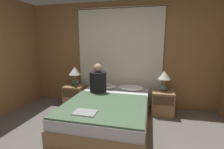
{
  "coord_description": "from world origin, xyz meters",
  "views": [
    {
      "loc": [
        0.75,
        -1.84,
        1.56
      ],
      "look_at": [
        0.0,
        1.28,
        0.92
      ],
      "focal_mm": 26.0,
      "sensor_mm": 36.0,
      "label": 1
    }
  ],
  "objects": [
    {
      "name": "bed",
      "position": [
        0.0,
        0.98,
        0.23
      ],
      "size": [
        1.49,
        1.98,
        0.47
      ],
      "color": "#99754C",
      "rests_on": "ground_plane"
    },
    {
      "name": "laptop_on_bed",
      "position": [
        -0.19,
        0.31,
        0.51
      ],
      "size": [
        0.35,
        0.25,
        0.02
      ],
      "color": "#9EA0A5",
      "rests_on": "blanket_on_bed"
    },
    {
      "name": "pillow_right",
      "position": [
        0.33,
        1.78,
        0.53
      ],
      "size": [
        0.6,
        0.31,
        0.12
      ],
      "color": "white",
      "rests_on": "bed"
    },
    {
      "name": "lamp_left",
      "position": [
        -1.04,
        1.74,
        0.81
      ],
      "size": [
        0.28,
        0.28,
        0.46
      ],
      "color": "slate",
      "rests_on": "nightstand_left"
    },
    {
      "name": "beer_bottle_on_left_stand",
      "position": [
        -0.95,
        1.54,
        0.6
      ],
      "size": [
        0.06,
        0.06,
        0.22
      ],
      "color": "#2D4C28",
      "rests_on": "nightstand_left"
    },
    {
      "name": "curtain_panel",
      "position": [
        0.0,
        2.02,
        1.17
      ],
      "size": [
        2.24,
        0.03,
        2.35
      ],
      "color": "silver",
      "rests_on": "ground_plane"
    },
    {
      "name": "wall_back",
      "position": [
        0.0,
        2.09,
        1.25
      ],
      "size": [
        4.65,
        0.06,
        2.5
      ],
      "color": "olive",
      "rests_on": "ground_plane"
    },
    {
      "name": "nightstand_right",
      "position": [
        1.04,
        1.67,
        0.26
      ],
      "size": [
        0.46,
        0.44,
        0.52
      ],
      "color": "#937047",
      "rests_on": "ground_plane"
    },
    {
      "name": "pillow_left",
      "position": [
        -0.33,
        1.78,
        0.53
      ],
      "size": [
        0.6,
        0.31,
        0.12
      ],
      "color": "white",
      "rests_on": "bed"
    },
    {
      "name": "blanket_on_bed",
      "position": [
        0.0,
        0.7,
        0.48
      ],
      "size": [
        1.43,
        1.35,
        0.03
      ],
      "color": "#4C6B4C",
      "rests_on": "bed"
    },
    {
      "name": "lamp_right",
      "position": [
        1.04,
        1.74,
        0.81
      ],
      "size": [
        0.28,
        0.28,
        0.46
      ],
      "color": "slate",
      "rests_on": "nightstand_right"
    },
    {
      "name": "nightstand_left",
      "position": [
        -1.04,
        1.67,
        0.26
      ],
      "size": [
        0.46,
        0.44,
        0.52
      ],
      "color": "#937047",
      "rests_on": "ground_plane"
    },
    {
      "name": "person_left_in_bed",
      "position": [
        -0.34,
        1.41,
        0.73
      ],
      "size": [
        0.36,
        0.36,
        0.64
      ],
      "color": "black",
      "rests_on": "bed"
    }
  ]
}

